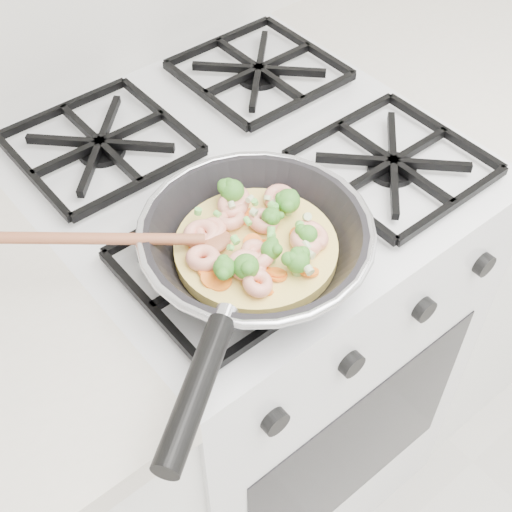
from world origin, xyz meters
TOP-DOWN VIEW (x-y plane):
  - stove at (0.00, 1.70)m, footprint 0.60×0.60m
  - counter_right at (0.80, 1.70)m, footprint 1.00×0.60m
  - skillet at (-0.13, 1.53)m, footprint 0.43×0.38m

SIDE VIEW (x-z plane):
  - counter_right at x=0.80m, z-range 0.00..0.90m
  - stove at x=0.00m, z-range 0.00..0.92m
  - skillet at x=-0.13m, z-range 0.91..1.00m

